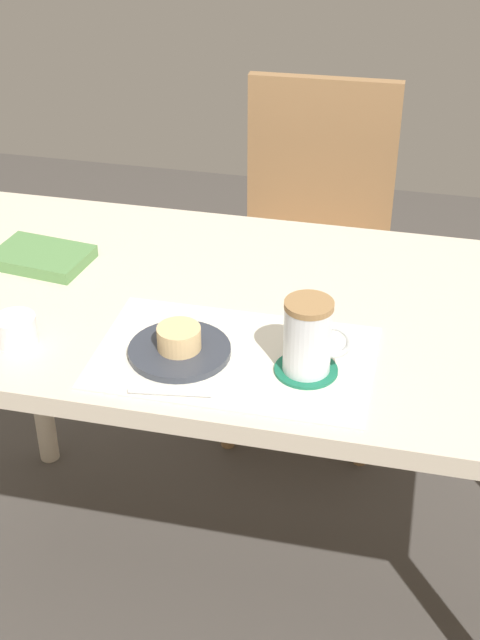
{
  "coord_description": "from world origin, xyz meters",
  "views": [
    {
      "loc": [
        0.27,
        -1.34,
        1.58
      ],
      "look_at": [
        -0.01,
        -0.14,
        0.79
      ],
      "focal_mm": 50.0,
      "sensor_mm": 36.0,
      "label": 1
    }
  ],
  "objects_px": {
    "pastry": "(179,338)",
    "coffee_mug": "(309,336)",
    "dining_table": "(261,342)",
    "sugar_bowl": "(16,330)",
    "small_book": "(42,257)",
    "pastry_plate": "(180,351)",
    "wooden_chair": "(313,245)"
  },
  "relations": [
    {
      "from": "pastry",
      "to": "coffee_mug",
      "type": "height_order",
      "value": "coffee_mug"
    },
    {
      "from": "small_book",
      "to": "sugar_bowl",
      "type": "bearing_deg",
      "value": -67.65
    },
    {
      "from": "pastry",
      "to": "small_book",
      "type": "bearing_deg",
      "value": 145.0
    },
    {
      "from": "coffee_mug",
      "to": "small_book",
      "type": "distance_m",
      "value": 0.62
    },
    {
      "from": "coffee_mug",
      "to": "pastry_plate",
      "type": "bearing_deg",
      "value": 179.58
    },
    {
      "from": "pastry",
      "to": "sugar_bowl",
      "type": "height_order",
      "value": "pastry"
    },
    {
      "from": "dining_table",
      "to": "sugar_bowl",
      "type": "bearing_deg",
      "value": -150.76
    },
    {
      "from": "dining_table",
      "to": "wooden_chair",
      "type": "xyz_separation_m",
      "value": [
        -0.01,
        0.7,
        -0.16
      ]
    },
    {
      "from": "dining_table",
      "to": "pastry_plate",
      "type": "distance_m",
      "value": 0.23
    },
    {
      "from": "wooden_chair",
      "to": "small_book",
      "type": "relative_size",
      "value": 4.99
    },
    {
      "from": "pastry",
      "to": "sugar_bowl",
      "type": "xyz_separation_m",
      "value": [
        -0.28,
        -0.02,
        -0.01
      ]
    },
    {
      "from": "pastry",
      "to": "sugar_bowl",
      "type": "bearing_deg",
      "value": -175.31
    },
    {
      "from": "pastry_plate",
      "to": "coffee_mug",
      "type": "xyz_separation_m",
      "value": [
        0.21,
        -0.0,
        0.06
      ]
    },
    {
      "from": "coffee_mug",
      "to": "sugar_bowl",
      "type": "relative_size",
      "value": 1.78
    },
    {
      "from": "dining_table",
      "to": "sugar_bowl",
      "type": "relative_size",
      "value": 19.34
    },
    {
      "from": "coffee_mug",
      "to": "sugar_bowl",
      "type": "xyz_separation_m",
      "value": [
        -0.49,
        -0.02,
        -0.05
      ]
    },
    {
      "from": "sugar_bowl",
      "to": "pastry",
      "type": "bearing_deg",
      "value": 4.69
    },
    {
      "from": "sugar_bowl",
      "to": "small_book",
      "type": "height_order",
      "value": "sugar_bowl"
    },
    {
      "from": "pastry",
      "to": "small_book",
      "type": "relative_size",
      "value": 0.4
    },
    {
      "from": "dining_table",
      "to": "pastry",
      "type": "relative_size",
      "value": 18.71
    },
    {
      "from": "pastry",
      "to": "dining_table",
      "type": "bearing_deg",
      "value": 62.31
    },
    {
      "from": "wooden_chair",
      "to": "pastry_plate",
      "type": "relative_size",
      "value": 5.29
    },
    {
      "from": "coffee_mug",
      "to": "small_book",
      "type": "bearing_deg",
      "value": 156.36
    },
    {
      "from": "wooden_chair",
      "to": "pastry",
      "type": "relative_size",
      "value": 12.42
    },
    {
      "from": "pastry_plate",
      "to": "pastry",
      "type": "relative_size",
      "value": 2.35
    },
    {
      "from": "pastry",
      "to": "coffee_mug",
      "type": "xyz_separation_m",
      "value": [
        0.21,
        -0.0,
        0.04
      ]
    },
    {
      "from": "dining_table",
      "to": "wooden_chair",
      "type": "height_order",
      "value": "wooden_chair"
    },
    {
      "from": "wooden_chair",
      "to": "pastry_plate",
      "type": "height_order",
      "value": "wooden_chair"
    },
    {
      "from": "coffee_mug",
      "to": "wooden_chair",
      "type": "bearing_deg",
      "value": 97.68
    },
    {
      "from": "dining_table",
      "to": "small_book",
      "type": "distance_m",
      "value": 0.46
    },
    {
      "from": "pastry_plate",
      "to": "sugar_bowl",
      "type": "height_order",
      "value": "sugar_bowl"
    },
    {
      "from": "small_book",
      "to": "pastry",
      "type": "bearing_deg",
      "value": -27.67
    }
  ]
}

